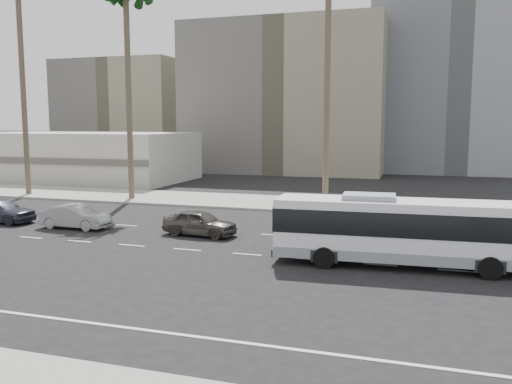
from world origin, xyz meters
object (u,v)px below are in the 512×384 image
at_px(car_c, 0,210).
at_px(city_bus, 401,229).
at_px(car_a, 200,223).
at_px(car_b, 75,217).

bearing_deg(car_c, city_bus, -94.55).
distance_m(car_a, car_b, 7.61).
xyz_separation_m(city_bus, car_a, (-10.55, 3.22, -0.90)).
xyz_separation_m(car_a, car_b, (-7.60, -0.34, -0.01)).
distance_m(car_b, car_c, 5.51).
bearing_deg(car_b, car_a, -87.03).
bearing_deg(city_bus, car_c, 169.53).
height_order(car_a, car_c, car_c).
bearing_deg(car_a, car_b, 98.28).
relative_size(car_b, car_c, 0.93).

